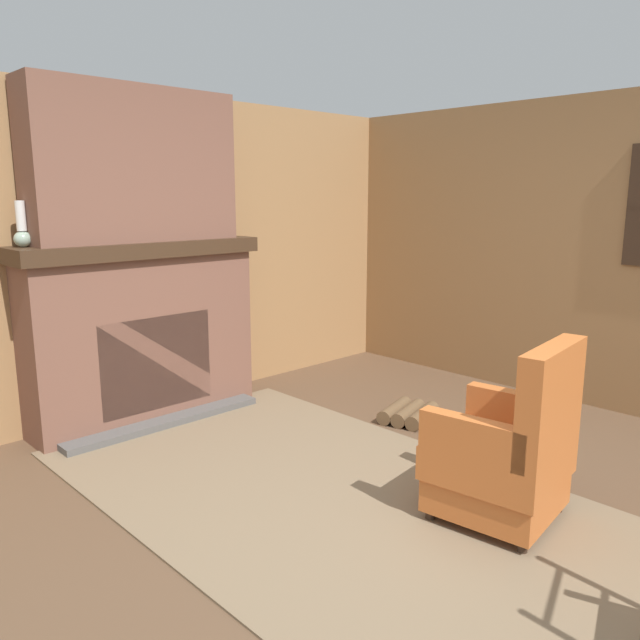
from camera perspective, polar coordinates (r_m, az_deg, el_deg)
The scene contains 9 objects.
ground_plane at distance 3.25m, azimuth 8.00°, elevation -19.96°, with size 14.00×14.00×0.00m, color brown.
wood_panel_wall_left at distance 4.97m, azimuth -17.44°, elevation 5.57°, with size 0.06×6.04×2.45m.
fireplace_hearth at distance 4.85m, azimuth -15.78°, elevation -1.11°, with size 0.60×1.82×1.35m.
chimney_breast at distance 4.76m, azimuth -16.66°, elevation 13.40°, with size 0.35×1.51×1.08m.
area_rug at distance 3.50m, azimuth 4.37°, elevation -17.29°, with size 4.15×2.02×0.01m.
armchair at distance 3.43m, azimuth 16.69°, elevation -11.79°, with size 0.69×0.70×0.98m.
firewood_stack at distance 4.83m, azimuth 8.09°, elevation -8.43°, with size 0.44×0.49×0.11m.
oil_lamp_vase at distance 4.48m, azimuth -25.59°, elevation 7.37°, with size 0.11×0.11×0.30m.
storage_case at distance 5.15m, azimuth -9.57°, elevation 8.30°, with size 0.17×0.21×0.14m.
Camera 1 is at (1.68, -2.21, 1.68)m, focal length 35.00 mm.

